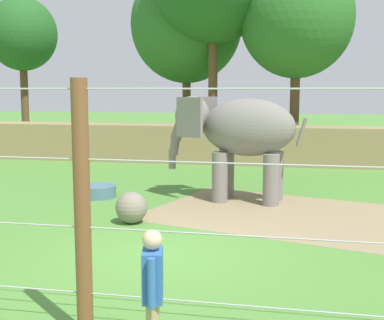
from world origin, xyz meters
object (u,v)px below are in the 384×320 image
(enrichment_ball, at_px, (131,208))
(zookeeper, at_px, (153,296))
(water_tub, at_px, (97,191))
(elephant, at_px, (238,132))

(enrichment_ball, bearing_deg, zookeeper, -70.03)
(zookeeper, distance_m, water_tub, 10.10)
(elephant, height_order, enrichment_ball, elephant)
(enrichment_ball, distance_m, water_tub, 3.34)
(zookeeper, bearing_deg, enrichment_ball, 109.97)
(water_tub, bearing_deg, zookeeper, -64.96)
(elephant, bearing_deg, zookeeper, -89.01)
(elephant, relative_size, zookeeper, 2.40)
(water_tub, bearing_deg, elephant, 5.48)
(enrichment_ball, distance_m, zookeeper, 6.84)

